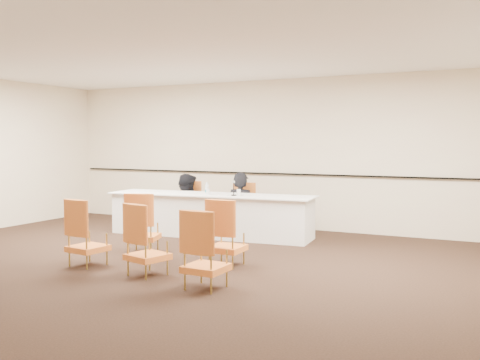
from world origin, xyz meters
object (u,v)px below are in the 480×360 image
Objects in this scene: panel_table at (211,215)px; panelist_main at (241,215)px; water_bottle at (207,188)px; microphone at (234,188)px; panelist_main_chair at (241,208)px; aud_chair_front_right at (227,232)px; aud_chair_front_left at (143,223)px; drinking_glass at (208,192)px; panelist_second at (187,215)px; aud_chair_back_left at (88,232)px; aud_chair_back_right at (206,249)px; aud_chair_back_mid at (147,239)px; coffee_cup at (239,192)px; panelist_second_chair at (187,205)px.

panelist_main is (0.32, 0.61, -0.05)m from panel_table.
panel_table is 0.69m from panelist_main.
microphone is at bearing -3.33° from water_bottle.
aud_chair_front_right is (1.07, -2.62, 0.00)m from panelist_main_chair.
aud_chair_front_left is at bearing -101.62° from panel_table.
aud_chair_front_left is 1.00× the size of aud_chair_front_right.
panelist_second is at bearing 143.84° from drinking_glass.
aud_chair_back_left is 1.00× the size of aud_chair_back_right.
aud_chair_front_right is 1.00× the size of aud_chair_back_mid.
panel_table is 0.46m from drinking_glass.
coffee_cup is at bearing 106.80° from aud_chair_back_mid.
panelist_main_chair reaches higher than drinking_glass.
panelist_second is at bearing 128.49° from microphone.
aud_chair_front_right is 1.00× the size of aud_chair_back_left.
panelist_second_chair is at bearing -0.00° from panelist_second.
panelist_main_chair is at bearing 110.78° from aud_chair_back_mid.
aud_chair_back_mid and aud_chair_back_right have the same top height.
panel_table is 17.52× the size of water_bottle.
panelist_main_chair is (0.32, 0.61, 0.09)m from panel_table.
panelist_main_chair is at bearing 111.50° from aud_chair_front_right.
panelist_second reaches higher than aud_chair_back_right.
aud_chair_back_left reaches higher than coffee_cup.
aud_chair_back_right is (1.71, -3.04, -0.35)m from drinking_glass.
panel_table is 4.10× the size of panelist_second_chair.
panelist_second_chair and aud_chair_front_right have the same top height.
panelist_second_chair reaches higher than coffee_cup.
panelist_main_chair and aud_chair_back_left have the same top height.
drinking_glass is at bearing 154.64° from microphone.
aud_chair_front_left is at bearing 115.49° from panelist_second.
drinking_glass is 0.11× the size of aud_chair_front_right.
panelist_second reaches higher than aud_chair_back_left.
panelist_main is 0.93m from drinking_glass.
panelist_main is at bearing 111.50° from aud_chair_front_right.
coffee_cup is at bearing 47.33° from aud_chair_front_left.
drinking_glass is 0.87× the size of coffee_cup.
water_bottle is 0.64m from coffee_cup.
panelist_second_chair is at bearing 1.98° from panelist_main.
microphone reaches higher than aud_chair_back_left.
panelist_main_chair is 4.28× the size of water_bottle.
coffee_cup is at bearing 18.07° from microphone.
panelist_second_chair reaches higher than panel_table.
aud_chair_front_right is (1.43, -1.94, -0.42)m from water_bottle.
aud_chair_back_right is at bearing 134.94° from panelist_second.
coffee_cup is 0.12× the size of aud_chair_back_mid.
coffee_cup is at bearing 2.99° from water_bottle.
panelist_main is at bearing 85.95° from aud_chair_back_left.
panelist_second is at bearing 105.10° from aud_chair_back_left.
drinking_glass is at bearing -44.76° from water_bottle.
panelist_second_chair is (0.00, 0.00, 0.19)m from panelist_second.
panelist_second is 1.73× the size of aud_chair_front_left.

